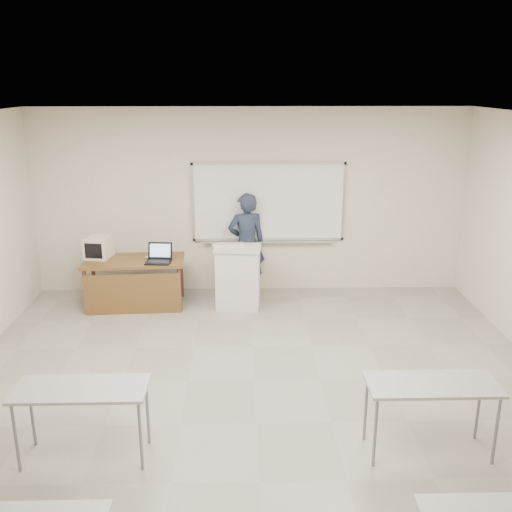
{
  "coord_description": "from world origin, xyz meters",
  "views": [
    {
      "loc": [
        -0.13,
        -5.1,
        3.37
      ],
      "look_at": [
        0.05,
        2.2,
        1.13
      ],
      "focal_mm": 40.0,
      "sensor_mm": 36.0,
      "label": 1
    }
  ],
  "objects_px": {
    "instructor_desk": "(133,274)",
    "crt_monitor": "(99,247)",
    "whiteboard": "(269,203)",
    "keyboard": "(228,245)",
    "laptop": "(159,258)",
    "podium": "(238,277)",
    "mouse": "(147,257)",
    "presenter": "(246,243)"
  },
  "relations": [
    {
      "from": "instructor_desk",
      "to": "crt_monitor",
      "type": "bearing_deg",
      "value": 153.43
    },
    {
      "from": "whiteboard",
      "to": "keyboard",
      "type": "distance_m",
      "value": 1.07
    },
    {
      "from": "laptop",
      "to": "keyboard",
      "type": "bearing_deg",
      "value": 9.96
    },
    {
      "from": "podium",
      "to": "crt_monitor",
      "type": "xyz_separation_m",
      "value": [
        -2.15,
        0.23,
        0.43
      ]
    },
    {
      "from": "crt_monitor",
      "to": "laptop",
      "type": "distance_m",
      "value": 0.99
    },
    {
      "from": "crt_monitor",
      "to": "laptop",
      "type": "bearing_deg",
      "value": -4.63
    },
    {
      "from": "crt_monitor",
      "to": "instructor_desk",
      "type": "bearing_deg",
      "value": -13.42
    },
    {
      "from": "instructor_desk",
      "to": "crt_monitor",
      "type": "height_order",
      "value": "crt_monitor"
    },
    {
      "from": "mouse",
      "to": "presenter",
      "type": "relative_size",
      "value": 0.05
    },
    {
      "from": "instructor_desk",
      "to": "crt_monitor",
      "type": "xyz_separation_m",
      "value": [
        -0.55,
        0.24,
        0.36
      ]
    },
    {
      "from": "instructor_desk",
      "to": "mouse",
      "type": "relative_size",
      "value": 16.54
    },
    {
      "from": "whiteboard",
      "to": "keyboard",
      "type": "height_order",
      "value": "whiteboard"
    },
    {
      "from": "mouse",
      "to": "keyboard",
      "type": "height_order",
      "value": "keyboard"
    },
    {
      "from": "instructor_desk",
      "to": "mouse",
      "type": "bearing_deg",
      "value": 35.81
    },
    {
      "from": "instructor_desk",
      "to": "podium",
      "type": "height_order",
      "value": "podium"
    },
    {
      "from": "whiteboard",
      "to": "presenter",
      "type": "height_order",
      "value": "whiteboard"
    },
    {
      "from": "whiteboard",
      "to": "mouse",
      "type": "relative_size",
      "value": 27.09
    },
    {
      "from": "whiteboard",
      "to": "laptop",
      "type": "relative_size",
      "value": 6.73
    },
    {
      "from": "laptop",
      "to": "keyboard",
      "type": "xyz_separation_m",
      "value": [
        1.05,
        0.1,
        0.17
      ]
    },
    {
      "from": "mouse",
      "to": "podium",
      "type": "bearing_deg",
      "value": -9.56
    },
    {
      "from": "keyboard",
      "to": "presenter",
      "type": "height_order",
      "value": "presenter"
    },
    {
      "from": "instructor_desk",
      "to": "podium",
      "type": "bearing_deg",
      "value": -2.78
    },
    {
      "from": "keyboard",
      "to": "whiteboard",
      "type": "bearing_deg",
      "value": 38.39
    },
    {
      "from": "instructor_desk",
      "to": "presenter",
      "type": "bearing_deg",
      "value": 18.09
    },
    {
      "from": "podium",
      "to": "whiteboard",
      "type": "bearing_deg",
      "value": 61.9
    },
    {
      "from": "podium",
      "to": "keyboard",
      "type": "relative_size",
      "value": 2.02
    },
    {
      "from": "whiteboard",
      "to": "instructor_desk",
      "type": "relative_size",
      "value": 1.64
    },
    {
      "from": "whiteboard",
      "to": "podium",
      "type": "distance_m",
      "value": 1.35
    },
    {
      "from": "whiteboard",
      "to": "podium",
      "type": "bearing_deg",
      "value": -123.07
    },
    {
      "from": "crt_monitor",
      "to": "presenter",
      "type": "height_order",
      "value": "presenter"
    },
    {
      "from": "podium",
      "to": "laptop",
      "type": "bearing_deg",
      "value": -174.0
    },
    {
      "from": "laptop",
      "to": "keyboard",
      "type": "relative_size",
      "value": 0.77
    },
    {
      "from": "mouse",
      "to": "presenter",
      "type": "height_order",
      "value": "presenter"
    },
    {
      "from": "podium",
      "to": "presenter",
      "type": "bearing_deg",
      "value": 83.25
    },
    {
      "from": "instructor_desk",
      "to": "keyboard",
      "type": "xyz_separation_m",
      "value": [
        1.45,
        0.09,
        0.43
      ]
    },
    {
      "from": "podium",
      "to": "presenter",
      "type": "xyz_separation_m",
      "value": [
        0.14,
        0.67,
        0.35
      ]
    },
    {
      "from": "crt_monitor",
      "to": "presenter",
      "type": "bearing_deg",
      "value": 20.82
    },
    {
      "from": "keyboard",
      "to": "laptop",
      "type": "bearing_deg",
      "value": 177.29
    },
    {
      "from": "mouse",
      "to": "keyboard",
      "type": "distance_m",
      "value": 1.27
    },
    {
      "from": "whiteboard",
      "to": "podium",
      "type": "height_order",
      "value": "whiteboard"
    },
    {
      "from": "keyboard",
      "to": "crt_monitor",
      "type": "bearing_deg",
      "value": 167.61
    },
    {
      "from": "laptop",
      "to": "keyboard",
      "type": "height_order",
      "value": "laptop"
    }
  ]
}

